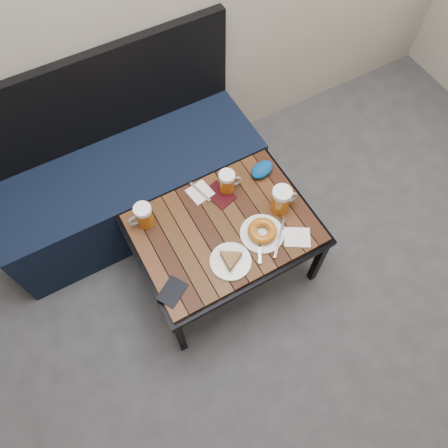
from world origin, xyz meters
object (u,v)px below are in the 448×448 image
cafe_table (224,231)px  beer_mug_left (144,216)px  plate_pie (231,260)px  passport_navy (172,292)px  plate_bagel (262,232)px  knit_pouch (262,170)px  beer_mug_right (281,200)px  beer_mug_centre (227,182)px  bench (129,182)px  passport_burgundy (219,195)px

cafe_table → beer_mug_left: (-0.31, 0.19, 0.11)m
plate_pie → passport_navy: (-0.28, -0.00, -0.02)m
plate_bagel → knit_pouch: bearing=58.9°
beer_mug_right → plate_pie: size_ratio=0.78×
beer_mug_centre → passport_navy: bearing=-131.7°
bench → beer_mug_centre: size_ratio=11.43×
cafe_table → passport_burgundy: 0.18m
beer_mug_left → plate_pie: (0.25, -0.36, -0.04)m
bench → passport_burgundy: bench is taller
plate_bagel → beer_mug_right: bearing=28.9°
bench → cafe_table: 0.66m
beer_mug_right → plate_pie: beer_mug_right is taller
plate_pie → plate_bagel: (0.19, 0.05, 0.00)m
beer_mug_right → passport_navy: (-0.62, -0.13, -0.07)m
beer_mug_left → beer_mug_right: 0.63m
bench → plate_pie: bench is taller
bench → beer_mug_left: (-0.04, -0.39, 0.26)m
passport_navy → plate_bagel: bearing=64.3°
beer_mug_right → passport_burgundy: bearing=143.6°
plate_pie → knit_pouch: bearing=42.9°
bench → knit_pouch: (0.57, -0.41, 0.23)m
passport_navy → beer_mug_right: bearing=70.3°
passport_burgundy → cafe_table: bearing=-127.6°
bench → plate_bagel: bearing=-60.7°
plate_pie → passport_navy: size_ratio=1.48×
beer_mug_centre → beer_mug_right: size_ratio=0.85×
plate_pie → knit_pouch: 0.50m
beer_mug_right → beer_mug_left: bearing=164.8°
bench → plate_pie: size_ratio=7.64×
beer_mug_centre → plate_pie: (-0.17, -0.34, -0.04)m
beer_mug_left → beer_mug_right: (0.58, -0.23, 0.01)m
beer_mug_right → passport_navy: bearing=-161.7°
plate_bagel → bench: bearing=119.3°
bench → cafe_table: size_ratio=1.67×
plate_bagel → knit_pouch: 0.34m
beer_mug_left → plate_bagel: (0.44, -0.31, -0.04)m
beer_mug_right → passport_navy: 0.64m
bench → knit_pouch: 0.74m
passport_navy → passport_burgundy: (0.41, 0.33, 0.00)m
beer_mug_left → bench: bearing=-91.4°
beer_mug_centre → plate_bagel: (0.02, -0.29, -0.04)m
beer_mug_centre → passport_burgundy: beer_mug_centre is taller
passport_navy → passport_burgundy: size_ratio=0.88×
passport_navy → bench: bearing=142.3°
cafe_table → knit_pouch: bearing=29.5°
beer_mug_left → passport_burgundy: (0.37, -0.03, -0.06)m
plate_bagel → beer_mug_centre: bearing=93.4°
beer_mug_left → passport_navy: beer_mug_left is taller
beer_mug_left → plate_pie: size_ratio=0.70×
bench → passport_burgundy: bearing=-52.3°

